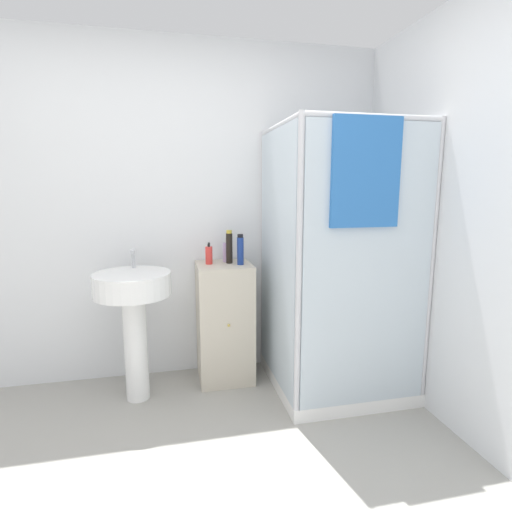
{
  "coord_description": "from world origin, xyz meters",
  "views": [
    {
      "loc": [
        0.05,
        -1.37,
        1.45
      ],
      "look_at": [
        0.6,
        1.12,
        1.0
      ],
      "focal_mm": 28.0,
      "sensor_mm": 36.0,
      "label": 1
    }
  ],
  "objects": [
    {
      "name": "shower_enclosure",
      "position": [
        1.16,
        1.13,
        0.5
      ],
      "size": [
        0.91,
        0.94,
        1.85
      ],
      "color": "white",
      "rests_on": "ground_plane"
    },
    {
      "name": "lotion_bottle_white",
      "position": [
        0.47,
        1.55,
        0.96
      ],
      "size": [
        0.05,
        0.05,
        0.18
      ],
      "color": "#B299C6",
      "rests_on": "vanity_cabinet"
    },
    {
      "name": "shampoo_bottle_blue",
      "position": [
        0.55,
        1.42,
        1.0
      ],
      "size": [
        0.05,
        0.05,
        0.22
      ],
      "color": "navy",
      "rests_on": "vanity_cabinet"
    },
    {
      "name": "shampoo_bottle_tall_black",
      "position": [
        0.48,
        1.5,
        1.01
      ],
      "size": [
        0.05,
        0.05,
        0.24
      ],
      "color": "black",
      "rests_on": "vanity_cabinet"
    },
    {
      "name": "vanity_cabinet",
      "position": [
        0.44,
        1.47,
        0.44
      ],
      "size": [
        0.4,
        0.41,
        0.89
      ],
      "color": "beige",
      "rests_on": "ground_plane"
    },
    {
      "name": "sink",
      "position": [
        -0.19,
        1.31,
        0.67
      ],
      "size": [
        0.51,
        0.51,
        1.02
      ],
      "color": "white",
      "rests_on": "ground_plane"
    },
    {
      "name": "soap_dispenser",
      "position": [
        0.33,
        1.5,
        0.95
      ],
      "size": [
        0.05,
        0.05,
        0.16
      ],
      "color": "red",
      "rests_on": "vanity_cabinet"
    },
    {
      "name": "wall_back",
      "position": [
        0.0,
        1.7,
        1.25
      ],
      "size": [
        6.4,
        0.06,
        2.5
      ],
      "primitive_type": "cube",
      "color": "silver",
      "rests_on": "ground_plane"
    }
  ]
}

